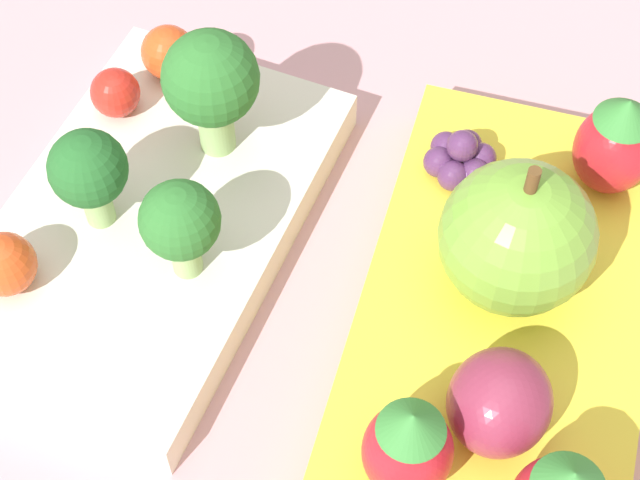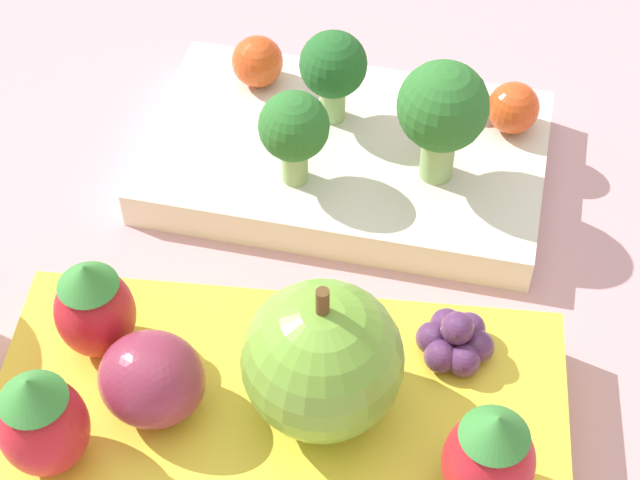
# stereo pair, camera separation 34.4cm
# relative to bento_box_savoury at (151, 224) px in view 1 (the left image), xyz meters

# --- Properties ---
(ground_plane) EXTENTS (4.00, 4.00, 0.00)m
(ground_plane) POSITION_rel_bento_box_savoury_xyz_m (0.01, -0.08, -0.01)
(ground_plane) COLOR #C6939E
(bento_box_savoury) EXTENTS (0.19, 0.12, 0.02)m
(bento_box_savoury) POSITION_rel_bento_box_savoury_xyz_m (0.00, 0.00, 0.00)
(bento_box_savoury) COLOR silver
(bento_box_savoury) RESTS_ON ground_plane
(bento_box_fruit) EXTENTS (0.23, 0.14, 0.03)m
(bento_box_fruit) POSITION_rel_bento_box_savoury_xyz_m (0.01, -0.15, 0.00)
(bento_box_fruit) COLOR yellow
(bento_box_fruit) RESTS_ON ground_plane
(broccoli_floret_0) EXTENTS (0.03, 0.03, 0.05)m
(broccoli_floret_0) POSITION_rel_bento_box_savoury_xyz_m (-0.02, -0.03, 0.04)
(broccoli_floret_0) COLOR #93B770
(broccoli_floret_0) RESTS_ON bento_box_savoury
(broccoli_floret_1) EXTENTS (0.03, 0.03, 0.05)m
(broccoli_floret_1) POSITION_rel_bento_box_savoury_xyz_m (-0.01, 0.02, 0.04)
(broccoli_floret_1) COLOR #93B770
(broccoli_floret_1) RESTS_ON bento_box_savoury
(broccoli_floret_2) EXTENTS (0.04, 0.04, 0.06)m
(broccoli_floret_2) POSITION_rel_bento_box_savoury_xyz_m (0.04, -0.01, 0.05)
(broccoli_floret_2) COLOR #93B770
(broccoli_floret_2) RESTS_ON bento_box_savoury
(cherry_tomato_0) EXTENTS (0.03, 0.03, 0.03)m
(cherry_tomato_0) POSITION_rel_bento_box_savoury_xyz_m (0.08, 0.03, 0.02)
(cherry_tomato_0) COLOR #DB4C1E
(cherry_tomato_0) RESTS_ON bento_box_savoury
(cherry_tomato_1) EXTENTS (0.03, 0.03, 0.03)m
(cherry_tomato_1) POSITION_rel_bento_box_savoury_xyz_m (-0.05, 0.03, 0.02)
(cherry_tomato_1) COLOR #DB4C1E
(cherry_tomato_1) RESTS_ON bento_box_savoury
(cherry_tomato_2) EXTENTS (0.02, 0.02, 0.02)m
(cherry_tomato_2) POSITION_rel_bento_box_savoury_xyz_m (0.05, 0.04, 0.02)
(cherry_tomato_2) COLOR red
(cherry_tomato_2) RESTS_ON bento_box_savoury
(apple) EXTENTS (0.06, 0.06, 0.07)m
(apple) POSITION_rel_bento_box_savoury_xyz_m (0.02, -0.15, 0.05)
(apple) COLOR #70A838
(apple) RESTS_ON bento_box_fruit
(strawberry_0) EXTENTS (0.03, 0.03, 0.05)m
(strawberry_0) POSITION_rel_bento_box_savoury_xyz_m (0.09, -0.17, 0.04)
(strawberry_0) COLOR red
(strawberry_0) RESTS_ON bento_box_fruit
(strawberry_2) EXTENTS (0.03, 0.03, 0.05)m
(strawberry_2) POSITION_rel_bento_box_savoury_xyz_m (-0.07, -0.14, 0.04)
(strawberry_2) COLOR red
(strawberry_2) RESTS_ON bento_box_fruit
(plum) EXTENTS (0.04, 0.04, 0.04)m
(plum) POSITION_rel_bento_box_savoury_xyz_m (-0.04, -0.16, 0.03)
(plum) COLOR #892D47
(plum) RESTS_ON bento_box_fruit
(grape_cluster) EXTENTS (0.03, 0.03, 0.02)m
(grape_cluster) POSITION_rel_bento_box_savoury_xyz_m (0.07, -0.11, 0.02)
(grape_cluster) COLOR #562D5B
(grape_cluster) RESTS_ON bento_box_fruit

